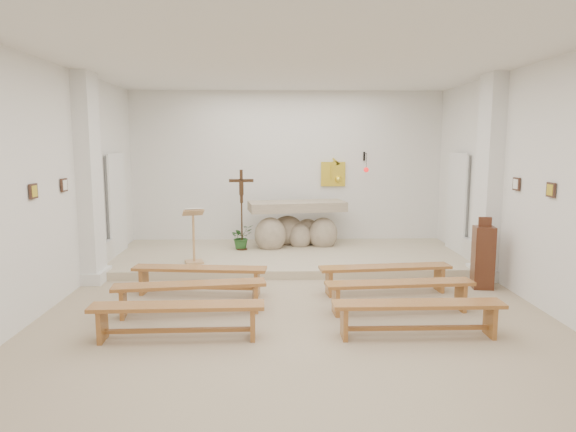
{
  "coord_description": "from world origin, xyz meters",
  "views": [
    {
      "loc": [
        -0.29,
        -6.63,
        2.36
      ],
      "look_at": [
        -0.06,
        1.6,
        1.17
      ],
      "focal_mm": 32.0,
      "sensor_mm": 36.0,
      "label": 1
    }
  ],
  "objects_px": {
    "bench_left_second": "(190,291)",
    "bench_right_second": "(399,289)",
    "crucifix_stand": "(242,204)",
    "bench_right_front": "(385,273)",
    "bench_left_third": "(178,313)",
    "donation_pedestal": "(483,257)",
    "bench_right_third": "(418,311)",
    "bench_left_front": "(200,274)",
    "lectern": "(194,236)",
    "altar": "(296,227)"
  },
  "relations": [
    {
      "from": "bench_left_second",
      "to": "bench_right_second",
      "type": "xyz_separation_m",
      "value": [
        2.9,
        -0.0,
        0.0
      ]
    },
    {
      "from": "crucifix_stand",
      "to": "bench_right_front",
      "type": "xyz_separation_m",
      "value": [
        2.41,
        -2.67,
        -0.78
      ]
    },
    {
      "from": "bench_right_second",
      "to": "bench_left_third",
      "type": "relative_size",
      "value": 1.01
    },
    {
      "from": "bench_left_second",
      "to": "bench_left_third",
      "type": "relative_size",
      "value": 1.01
    },
    {
      "from": "donation_pedestal",
      "to": "bench_right_third",
      "type": "bearing_deg",
      "value": -119.91
    },
    {
      "from": "bench_left_front",
      "to": "bench_right_front",
      "type": "bearing_deg",
      "value": 5.77
    },
    {
      "from": "lectern",
      "to": "bench_left_third",
      "type": "xyz_separation_m",
      "value": [
        0.32,
        -3.35,
        -0.33
      ]
    },
    {
      "from": "altar",
      "to": "bench_right_second",
      "type": "xyz_separation_m",
      "value": [
        1.28,
        -3.99,
        -0.22
      ]
    },
    {
      "from": "lectern",
      "to": "bench_left_front",
      "type": "xyz_separation_m",
      "value": [
        0.32,
        -1.5,
        -0.33
      ]
    },
    {
      "from": "crucifix_stand",
      "to": "bench_right_second",
      "type": "height_order",
      "value": "crucifix_stand"
    },
    {
      "from": "altar",
      "to": "crucifix_stand",
      "type": "distance_m",
      "value": 1.32
    },
    {
      "from": "altar",
      "to": "bench_left_front",
      "type": "bearing_deg",
      "value": -127.47
    },
    {
      "from": "bench_left_front",
      "to": "bench_right_third",
      "type": "height_order",
      "value": "same"
    },
    {
      "from": "lectern",
      "to": "crucifix_stand",
      "type": "bearing_deg",
      "value": 38.79
    },
    {
      "from": "crucifix_stand",
      "to": "bench_left_second",
      "type": "bearing_deg",
      "value": -100.84
    },
    {
      "from": "bench_left_front",
      "to": "bench_right_second",
      "type": "xyz_separation_m",
      "value": [
        2.9,
        -0.93,
        0.0
      ]
    },
    {
      "from": "crucifix_stand",
      "to": "bench_left_front",
      "type": "relative_size",
      "value": 0.79
    },
    {
      "from": "bench_left_front",
      "to": "bench_right_third",
      "type": "relative_size",
      "value": 1.01
    },
    {
      "from": "bench_left_third",
      "to": "bench_right_third",
      "type": "height_order",
      "value": "same"
    },
    {
      "from": "lectern",
      "to": "bench_left_third",
      "type": "distance_m",
      "value": 3.39
    },
    {
      "from": "altar",
      "to": "bench_left_front",
      "type": "relative_size",
      "value": 1.02
    },
    {
      "from": "crucifix_stand",
      "to": "bench_left_second",
      "type": "relative_size",
      "value": 0.79
    },
    {
      "from": "bench_right_third",
      "to": "crucifix_stand",
      "type": "bearing_deg",
      "value": 117.81
    },
    {
      "from": "donation_pedestal",
      "to": "bench_right_second",
      "type": "xyz_separation_m",
      "value": [
        -1.65,
        -1.17,
        -0.19
      ]
    },
    {
      "from": "bench_right_front",
      "to": "bench_left_third",
      "type": "relative_size",
      "value": 1.01
    },
    {
      "from": "crucifix_stand",
      "to": "bench_right_front",
      "type": "relative_size",
      "value": 0.79
    },
    {
      "from": "lectern",
      "to": "bench_right_third",
      "type": "relative_size",
      "value": 0.5
    },
    {
      "from": "altar",
      "to": "bench_right_second",
      "type": "bearing_deg",
      "value": -81.73
    },
    {
      "from": "donation_pedestal",
      "to": "bench_right_third",
      "type": "height_order",
      "value": "donation_pedestal"
    },
    {
      "from": "bench_left_third",
      "to": "bench_right_third",
      "type": "distance_m",
      "value": 2.9
    },
    {
      "from": "altar",
      "to": "bench_left_second",
      "type": "bearing_deg",
      "value": -121.68
    },
    {
      "from": "bench_left_front",
      "to": "lectern",
      "type": "bearing_deg",
      "value": 107.73
    },
    {
      "from": "altar",
      "to": "bench_right_third",
      "type": "relative_size",
      "value": 1.03
    },
    {
      "from": "bench_left_front",
      "to": "bench_right_second",
      "type": "bearing_deg",
      "value": -11.92
    },
    {
      "from": "bench_left_front",
      "to": "bench_left_second",
      "type": "distance_m",
      "value": 0.93
    },
    {
      "from": "crucifix_stand",
      "to": "bench_right_front",
      "type": "bearing_deg",
      "value": -50.97
    },
    {
      "from": "bench_left_second",
      "to": "bench_left_front",
      "type": "bearing_deg",
      "value": 82.81
    },
    {
      "from": "lectern",
      "to": "bench_left_front",
      "type": "relative_size",
      "value": 0.5
    },
    {
      "from": "donation_pedestal",
      "to": "bench_right_third",
      "type": "xyz_separation_m",
      "value": [
        -1.65,
        -2.1,
        -0.19
      ]
    },
    {
      "from": "bench_right_second",
      "to": "bench_right_third",
      "type": "height_order",
      "value": "same"
    },
    {
      "from": "crucifix_stand",
      "to": "bench_right_third",
      "type": "xyz_separation_m",
      "value": [
        2.41,
        -4.52,
        -0.78
      ]
    },
    {
      "from": "lectern",
      "to": "bench_left_second",
      "type": "relative_size",
      "value": 0.5
    },
    {
      "from": "altar",
      "to": "donation_pedestal",
      "type": "distance_m",
      "value": 4.06
    },
    {
      "from": "bench_right_third",
      "to": "altar",
      "type": "bearing_deg",
      "value": 104.36
    },
    {
      "from": "bench_left_third",
      "to": "bench_right_third",
      "type": "xyz_separation_m",
      "value": [
        2.9,
        0.0,
        0.0
      ]
    },
    {
      "from": "donation_pedestal",
      "to": "altar",
      "type": "bearing_deg",
      "value": 144.39
    },
    {
      "from": "bench_left_front",
      "to": "bench_left_third",
      "type": "relative_size",
      "value": 1.01
    },
    {
      "from": "bench_right_second",
      "to": "crucifix_stand",
      "type": "bearing_deg",
      "value": 119.4
    },
    {
      "from": "altar",
      "to": "donation_pedestal",
      "type": "relative_size",
      "value": 1.82
    },
    {
      "from": "altar",
      "to": "crucifix_stand",
      "type": "height_order",
      "value": "crucifix_stand"
    }
  ]
}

